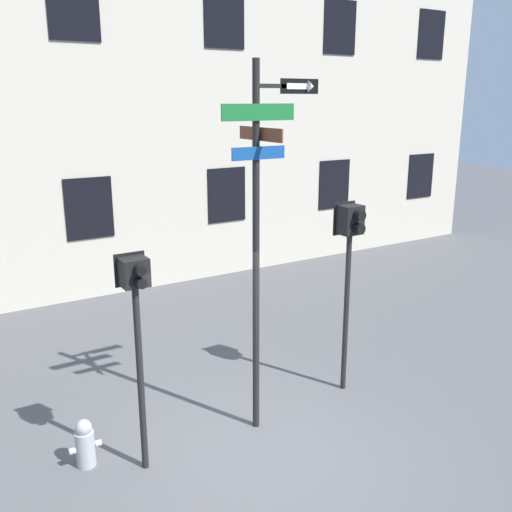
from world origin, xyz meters
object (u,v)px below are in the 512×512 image
object	(u,v)px
pedestrian_signal_left	(136,309)
street_sign_pole	(261,219)
pedestrian_signal_right	(350,245)
fire_hydrant	(85,444)

from	to	relation	value
pedestrian_signal_left	street_sign_pole	bearing A→B (deg)	2.05
pedestrian_signal_left	pedestrian_signal_right	distance (m)	3.37
street_sign_pole	pedestrian_signal_left	distance (m)	1.90
pedestrian_signal_left	fire_hydrant	distance (m)	1.92
pedestrian_signal_right	street_sign_pole	bearing A→B (deg)	-173.40
pedestrian_signal_left	fire_hydrant	world-z (taller)	pedestrian_signal_left
street_sign_pole	pedestrian_signal_right	size ratio (longest dim) A/B	1.65
pedestrian_signal_right	fire_hydrant	size ratio (longest dim) A/B	4.71
street_sign_pole	pedestrian_signal_right	distance (m)	1.77
street_sign_pole	pedestrian_signal_left	bearing A→B (deg)	-177.95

